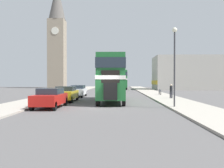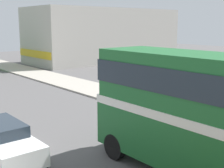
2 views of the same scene
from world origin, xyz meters
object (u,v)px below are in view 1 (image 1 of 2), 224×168
at_px(double_decker_bus, 112,76).
at_px(street_lamp, 175,55).
at_px(bus_distant, 121,78).
at_px(car_parked_near, 50,98).
at_px(car_parked_mid, 66,94).
at_px(car_parked_far, 78,91).
at_px(pedestrian_walking, 171,90).
at_px(bicycle_on_pavement, 160,92).
at_px(church_tower, 57,34).

distance_m(double_decker_bus, street_lamp, 7.51).
bearing_deg(street_lamp, bus_distant, 95.04).
distance_m(car_parked_near, car_parked_mid, 5.66).
bearing_deg(car_parked_far, pedestrian_walking, -20.20).
distance_m(bus_distant, pedestrian_walking, 30.69).
relative_size(double_decker_bus, car_parked_mid, 2.38).
distance_m(bicycle_on_pavement, church_tower, 41.70).
height_order(pedestrian_walking, bicycle_on_pavement, pedestrian_walking).
relative_size(bicycle_on_pavement, street_lamp, 0.30).
xyz_separation_m(car_parked_near, street_lamp, (9.29, -0.02, 3.19)).
distance_m(pedestrian_walking, church_tower, 46.92).
height_order(double_decker_bus, bus_distant, bus_distant).
relative_size(double_decker_bus, bus_distant, 1.07).
bearing_deg(street_lamp, bicycle_on_pavement, 84.39).
bearing_deg(car_parked_mid, street_lamp, -31.48).
bearing_deg(bus_distant, car_parked_mid, -99.97).
relative_size(car_parked_mid, car_parked_far, 0.97).
height_order(car_parked_far, bicycle_on_pavement, car_parked_far).
xyz_separation_m(car_parked_mid, street_lamp, (9.28, -5.68, 3.18)).
relative_size(pedestrian_walking, street_lamp, 0.26).
height_order(bicycle_on_pavement, church_tower, church_tower).
relative_size(car_parked_mid, bicycle_on_pavement, 2.52).
height_order(bicycle_on_pavement, street_lamp, street_lamp).
bearing_deg(car_parked_mid, double_decker_bus, -0.64).
relative_size(car_parked_mid, church_tower, 0.16).
xyz_separation_m(car_parked_far, bicycle_on_pavement, (10.69, 2.60, -0.28)).
xyz_separation_m(bus_distant, pedestrian_walking, (5.05, -30.23, -1.55)).
relative_size(car_parked_mid, street_lamp, 0.76).
height_order(car_parked_mid, street_lamp, street_lamp).
relative_size(double_decker_bus, church_tower, 0.37).
relative_size(car_parked_far, street_lamp, 0.78).
bearing_deg(church_tower, double_decker_bus, -69.64).
height_order(car_parked_mid, pedestrian_walking, pedestrian_walking).
relative_size(double_decker_bus, pedestrian_walking, 6.83).
bearing_deg(bicycle_on_pavement, pedestrian_walking, -89.02).
distance_m(car_parked_mid, street_lamp, 11.33).
distance_m(double_decker_bus, car_parked_near, 7.41).
bearing_deg(bicycle_on_pavement, double_decker_bus, -123.04).
bearing_deg(pedestrian_walking, bus_distant, 99.48).
height_order(double_decker_bus, car_parked_near, double_decker_bus).
bearing_deg(double_decker_bus, pedestrian_walking, 25.63).
relative_size(double_decker_bus, bicycle_on_pavement, 5.97).
distance_m(bus_distant, car_parked_mid, 33.79).
bearing_deg(church_tower, car_parked_near, -76.89).
bearing_deg(double_decker_bus, church_tower, 110.36).
relative_size(car_parked_near, pedestrian_walking, 2.83).
distance_m(pedestrian_walking, street_lamp, 9.32).
bearing_deg(double_decker_bus, car_parked_near, -128.90).
bearing_deg(car_parked_far, double_decker_bus, -57.81).
relative_size(car_parked_near, car_parked_far, 0.96).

